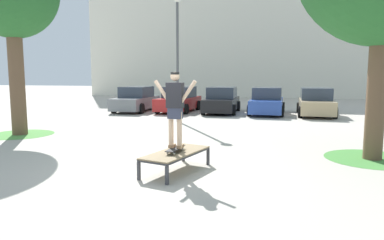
{
  "coord_description": "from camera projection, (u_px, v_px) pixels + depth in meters",
  "views": [
    {
      "loc": [
        2.97,
        -7.8,
        2.17
      ],
      "look_at": [
        0.74,
        1.21,
        1.0
      ],
      "focal_mm": 33.16,
      "sensor_mm": 36.0,
      "label": 1
    }
  ],
  "objects": [
    {
      "name": "skateboard",
      "position": [
        175.0,
        149.0,
        7.95
      ],
      "size": [
        0.25,
        0.81,
        0.09
      ],
      "color": "black",
      "rests_on": "skate_box"
    },
    {
      "name": "skate_box",
      "position": [
        176.0,
        154.0,
        7.99
      ],
      "size": [
        1.23,
        2.03,
        0.46
      ],
      "color": "#38383D",
      "rests_on": "ground"
    },
    {
      "name": "ground_plane",
      "position": [
        150.0,
        166.0,
        8.49
      ],
      "size": [
        120.0,
        120.0,
        0.0
      ],
      "primitive_type": "plane",
      "color": "#B2AA9E"
    },
    {
      "name": "car_red",
      "position": [
        179.0,
        100.0,
        21.42
      ],
      "size": [
        2.07,
        4.28,
        1.5
      ],
      "color": "red",
      "rests_on": "ground"
    },
    {
      "name": "building_facade",
      "position": [
        273.0,
        18.0,
        35.51
      ],
      "size": [
        38.52,
        4.0,
        15.8
      ],
      "primitive_type": "cube",
      "color": "silver",
      "rests_on": "ground"
    },
    {
      "name": "car_grey",
      "position": [
        136.0,
        100.0,
        21.66
      ],
      "size": [
        1.97,
        4.23,
        1.5
      ],
      "color": "slate",
      "rests_on": "ground"
    },
    {
      "name": "grass_patch_near_right",
      "position": [
        372.0,
        159.0,
        9.27
      ],
      "size": [
        2.39,
        2.39,
        0.01
      ],
      "primitive_type": "cylinder",
      "color": "#47893D",
      "rests_on": "ground"
    },
    {
      "name": "light_post",
      "position": [
        177.0,
        39.0,
        16.3
      ],
      "size": [
        0.36,
        0.36,
        5.83
      ],
      "color": "#4C4C51",
      "rests_on": "ground"
    },
    {
      "name": "skater",
      "position": [
        175.0,
        104.0,
        7.83
      ],
      "size": [
        1.0,
        0.3,
        1.69
      ],
      "color": "beige",
      "rests_on": "skateboard"
    },
    {
      "name": "car_black",
      "position": [
        222.0,
        101.0,
        20.81
      ],
      "size": [
        1.98,
        4.23,
        1.5
      ],
      "color": "black",
      "rests_on": "ground"
    },
    {
      "name": "grass_patch_near_left",
      "position": [
        20.0,
        134.0,
        13.13
      ],
      "size": [
        2.38,
        2.38,
        0.01
      ],
      "primitive_type": "cylinder",
      "color": "#519342",
      "rests_on": "ground"
    },
    {
      "name": "car_blue",
      "position": [
        267.0,
        102.0,
        20.06
      ],
      "size": [
        2.0,
        4.24,
        1.5
      ],
      "color": "#28479E",
      "rests_on": "ground"
    },
    {
      "name": "car_tan",
      "position": [
        316.0,
        103.0,
        19.37
      ],
      "size": [
        1.98,
        4.23,
        1.5
      ],
      "color": "tan",
      "rests_on": "ground"
    }
  ]
}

